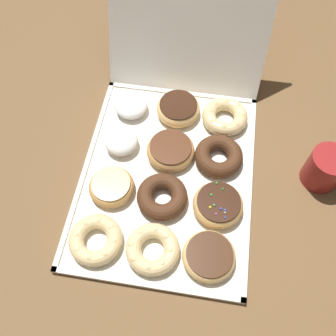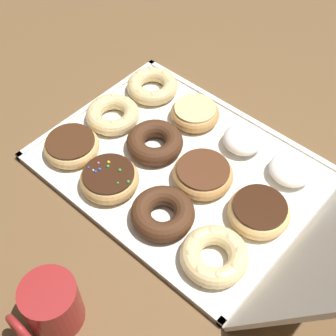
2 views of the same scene
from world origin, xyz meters
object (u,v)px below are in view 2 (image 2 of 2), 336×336
Objects in this scene: glazed_ring_donut_3 at (195,113)px; chocolate_frosted_donut_10 at (260,210)px; powdered_filled_donut_6 at (243,139)px; donut_box at (179,166)px; chocolate_frosted_donut_7 at (202,175)px; cruller_donut_0 at (152,86)px; coffee_mug at (50,305)px; powdered_filled_donut_9 at (291,169)px; chocolate_cake_ring_donut_8 at (163,213)px; chocolate_cake_ring_donut_4 at (155,142)px; cruller_donut_11 at (214,256)px; sprinkle_donut_5 at (109,179)px; cruller_donut_1 at (114,114)px; chocolate_frosted_donut_2 at (71,146)px.

glazed_ring_donut_3 is 0.28m from chocolate_frosted_donut_10.
powdered_filled_donut_6 is 0.72× the size of chocolate_frosted_donut_10.
chocolate_frosted_donut_7 reaches higher than donut_box.
cruller_donut_0 is 0.56m from coffee_mug.
powdered_filled_donut_9 is (-0.00, 0.24, 0.00)m from glazed_ring_donut_3.
chocolate_cake_ring_donut_8 is at bearing 27.03° from glazed_ring_donut_3.
chocolate_cake_ring_donut_4 is 0.13m from chocolate_frosted_donut_7.
coffee_mug is (0.37, 0.06, 0.04)m from donut_box.
cruller_donut_11 is 1.09× the size of coffee_mug.
powdered_filled_donut_9 is (-0.25, 0.12, 0.00)m from chocolate_cake_ring_donut_8.
chocolate_cake_ring_donut_4 is 1.02× the size of sprinkle_donut_5.
chocolate_cake_ring_donut_8 reaches higher than cruller_donut_1.
donut_box is 0.38m from coffee_mug.
chocolate_cake_ring_donut_4 is (-0.12, 0.12, 0.00)m from chocolate_frosted_donut_2.
chocolate_frosted_donut_7 is at bearing 43.97° from glazed_ring_donut_3.
chocolate_cake_ring_donut_8 and chocolate_frosted_donut_10 have the same top height.
chocolate_frosted_donut_2 is at bearing 0.62° from cruller_donut_0.
cruller_donut_1 reaches higher than donut_box.
chocolate_frosted_donut_10 reaches higher than cruller_donut_11.
cruller_donut_0 is 1.02× the size of sprinkle_donut_5.
chocolate_frosted_donut_2 is 0.40m from chocolate_frosted_donut_10.
coffee_mug is (0.24, 0.12, 0.02)m from sprinkle_donut_5.
powdered_filled_donut_9 is (-0.12, 0.38, 0.00)m from cruller_donut_1.
donut_box is 5.02× the size of glazed_ring_donut_3.
glazed_ring_donut_3 is 0.91× the size of chocolate_cake_ring_donut_4.
powdered_filled_donut_9 is 0.80× the size of coffee_mug.
cruller_donut_0 is 1.03× the size of chocolate_frosted_donut_2.
sprinkle_donut_5 is 1.33× the size of powdered_filled_donut_9.
chocolate_cake_ring_donut_8 is at bearing 27.83° from donut_box.
cruller_donut_11 is at bearing 90.99° from sprinkle_donut_5.
cruller_donut_11 is at bearing 152.09° from coffee_mug.
cruller_donut_11 is (0.13, 0.38, 0.00)m from cruller_donut_1.
donut_box is 4.56× the size of chocolate_cake_ring_donut_4.
chocolate_cake_ring_donut_8 reaches higher than donut_box.
chocolate_frosted_donut_2 is 1.05× the size of coffee_mug.
sprinkle_donut_5 is (0.13, -0.07, 0.03)m from donut_box.
donut_box is 4.52× the size of chocolate_cake_ring_donut_8.
powdered_filled_donut_6 is (-0.12, 0.26, 0.00)m from cruller_donut_1.
glazed_ring_donut_3 is at bearing 87.94° from cruller_donut_0.
chocolate_frosted_donut_2 is 1.07× the size of glazed_ring_donut_3.
powdered_filled_donut_6 is (-0.13, 0.07, 0.03)m from donut_box.
chocolate_frosted_donut_10 is at bearing 108.06° from chocolate_frosted_donut_2.
sprinkle_donut_5 is 0.28m from coffee_mug.
sprinkle_donut_5 is 0.97× the size of chocolate_frosted_donut_7.
coffee_mug is (0.50, -0.01, 0.02)m from powdered_filled_donut_6.
cruller_donut_1 and chocolate_frosted_donut_2 have the same top height.
sprinkle_donut_5 is at bearing -85.75° from chocolate_cake_ring_donut_8.
powdered_filled_donut_9 reaches higher than donut_box.
cruller_donut_1 is 1.34× the size of powdered_filled_donut_9.
powdered_filled_donut_9 is (-0.25, 0.37, 0.00)m from chocolate_frosted_donut_2.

